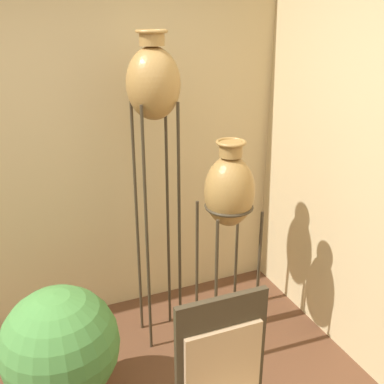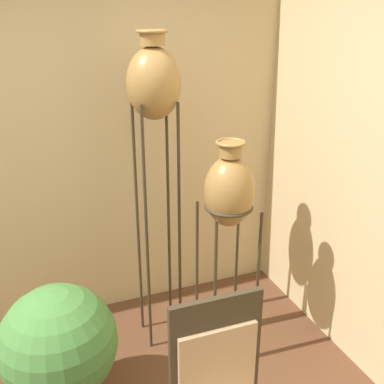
# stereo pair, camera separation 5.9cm
# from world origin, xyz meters

# --- Properties ---
(wall_back) EXTENTS (7.45, 0.06, 2.70)m
(wall_back) POSITION_xyz_m (0.00, 1.76, 1.35)
(wall_back) COLOR #D1B784
(wall_back) RESTS_ON ground_plane
(vase_stand_tall) EXTENTS (0.32, 0.32, 2.11)m
(vase_stand_tall) POSITION_xyz_m (0.61, 1.24, 1.76)
(vase_stand_tall) COLOR #382D1E
(vase_stand_tall) RESTS_ON ground_plane
(vase_stand_medium) EXTENTS (0.32, 0.32, 1.50)m
(vase_stand_medium) POSITION_xyz_m (0.97, 0.93, 1.17)
(vase_stand_medium) COLOR #382D1E
(vase_stand_medium) RESTS_ON ground_plane
(potted_plant) EXTENTS (0.65, 0.65, 0.83)m
(potted_plant) POSITION_xyz_m (-0.12, 0.78, 0.47)
(potted_plant) COLOR #B26647
(potted_plant) RESTS_ON ground_plane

